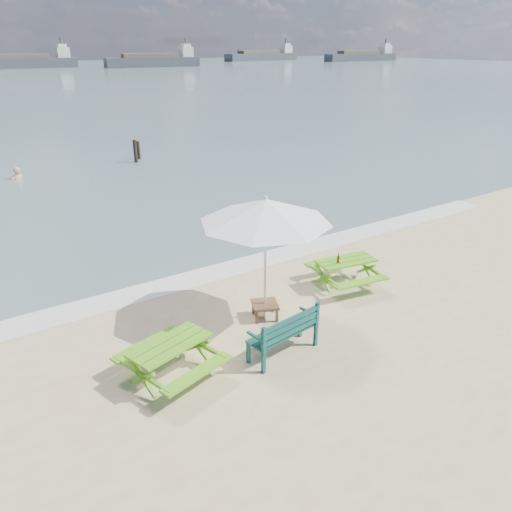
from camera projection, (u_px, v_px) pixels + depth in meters
foam_strip at (208, 274)px, 12.80m from camera, size 22.00×0.90×0.01m
picnic_table_left at (171, 361)px, 8.78m from camera, size 1.82×1.94×0.69m
picnic_table_right at (345, 273)px, 12.11m from camera, size 1.67×1.81×0.68m
park_bench at (283, 341)px, 9.47m from camera, size 1.52×0.68×0.90m
side_table at (265, 310)px, 10.75m from camera, size 0.71×0.71×0.35m
patio_umbrella at (266, 211)px, 9.86m from camera, size 3.56×3.56×2.67m
beer_bottle at (338, 260)px, 11.78m from camera, size 0.06×0.06×0.25m
swimmer at (19, 186)px, 21.89m from camera, size 0.71×0.57×1.67m
mooring_pilings at (137, 153)px, 24.81m from camera, size 0.57×0.77×1.30m
cargo_ships at (158, 60)px, 127.91m from camera, size 159.09×28.21×4.40m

